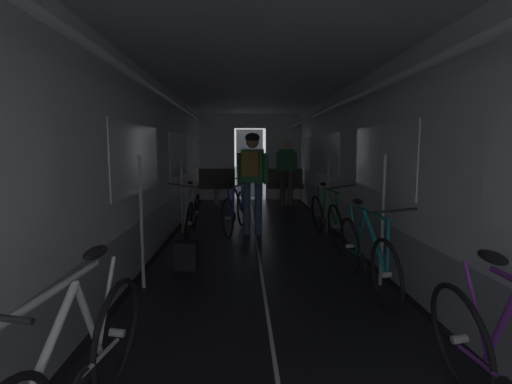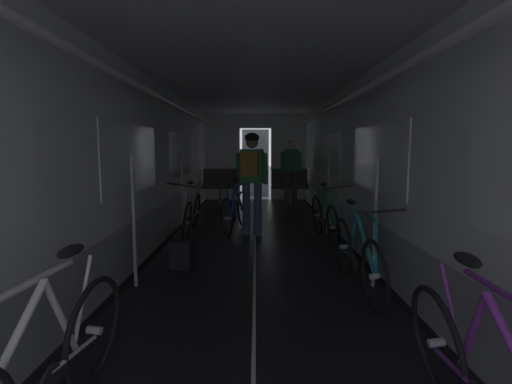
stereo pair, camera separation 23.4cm
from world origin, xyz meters
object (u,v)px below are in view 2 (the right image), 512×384
bicycle_teal (358,255)px  person_cyclist_aisle (253,172)px  bicycle_white (43,369)px  bicycle_silver (193,214)px  bicycle_green (326,217)px  backpack_on_floor (183,255)px  bicycle_blue_in_aisle (236,210)px  bench_seat_far_right (290,183)px  bench_seat_far_left (222,183)px  person_standing_near_bench (292,168)px

bicycle_teal → person_cyclist_aisle: person_cyclist_aisle is taller
bicycle_white → person_cyclist_aisle: (0.99, 4.54, 0.69)m
bicycle_teal → bicycle_silver: bearing=130.8°
bicycle_green → backpack_on_floor: size_ratio=4.98×
person_cyclist_aisle → bicycle_blue_in_aisle: size_ratio=1.04×
bench_seat_far_right → person_cyclist_aisle: bearing=-104.9°
bench_seat_far_left → person_cyclist_aisle: bearing=-76.7°
person_cyclist_aisle → bicycle_silver: bearing=-176.0°
bench_seat_far_left → backpack_on_floor: bench_seat_far_left is taller
bicycle_green → bicycle_blue_in_aisle: size_ratio=1.02×
bicycle_blue_in_aisle → backpack_on_floor: bicycle_blue_in_aisle is taller
bench_seat_far_right → person_cyclist_aisle: (-0.95, -3.57, 0.50)m
bicycle_green → bicycle_silver: bicycle_silver is taller
bicycle_white → bicycle_green: (2.15, 4.13, -0.00)m
bench_seat_far_right → bicycle_white: 8.35m
bench_seat_far_right → bicycle_white: (-1.94, -8.12, -0.19)m
person_cyclist_aisle → bench_seat_far_left: bearing=103.3°
backpack_on_floor → bench_seat_far_right: bearing=71.5°
bicycle_white → bicycle_green: bearing=62.5°
bicycle_silver → backpack_on_floor: size_ratio=4.98×
backpack_on_floor → bench_seat_far_left: bearing=90.0°
bicycle_white → bicycle_blue_in_aisle: 4.85m
backpack_on_floor → person_cyclist_aisle: bearing=64.7°
bench_seat_far_left → backpack_on_floor: bearing=-90.0°
backpack_on_floor → person_standing_near_bench: bearing=70.1°
bicycle_silver → person_standing_near_bench: size_ratio=1.00×
bicycle_teal → bicycle_silver: (-2.12, 2.46, -0.00)m
bench_seat_far_left → bicycle_white: (-0.14, -8.12, -0.19)m
bicycle_green → bicycle_silver: bearing=171.0°
bench_seat_far_right → bicycle_green: bearing=-86.9°
bicycle_green → bicycle_blue_in_aisle: bicycle_green is taller
bench_seat_far_left → bicycle_white: bearing=-91.0°
bench_seat_far_right → bicycle_teal: size_ratio=0.58×
bench_seat_far_left → bicycle_white: size_ratio=0.58×
bench_seat_far_right → bicycle_silver: size_ratio=0.58×
person_standing_near_bench → bicycle_white: bearing=-104.1°
bench_seat_far_right → bicycle_blue_in_aisle: bearing=-110.6°
bicycle_green → person_cyclist_aisle: person_cyclist_aisle is taller
backpack_on_floor → bicycle_blue_in_aisle: bearing=74.9°
bicycle_green → bicycle_blue_in_aisle: 1.61m
bicycle_silver → backpack_on_floor: 1.74m
bicycle_silver → person_cyclist_aisle: size_ratio=0.98×
bicycle_white → bicycle_silver: 4.47m
bench_seat_far_left → bicycle_green: bench_seat_far_left is taller
bicycle_blue_in_aisle → backpack_on_floor: bearing=-105.1°
bicycle_green → backpack_on_floor: 2.44m
bench_seat_far_left → bicycle_white: 8.12m
bicycle_silver → person_standing_near_bench: 3.86m
bicycle_teal → backpack_on_floor: size_ratio=4.98×
bench_seat_far_left → bicycle_silver: bicycle_silver is taller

